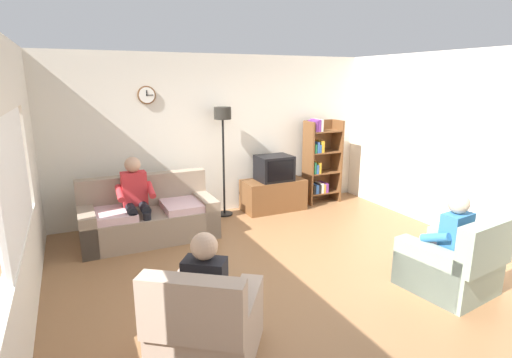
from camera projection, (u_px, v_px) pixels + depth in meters
The scene contains 14 objects.
ground_plane at pixel (294, 271), 4.89m from camera, with size 12.00×12.00×0.00m, color #8C603D.
back_wall_assembly at pixel (218, 135), 6.90m from camera, with size 6.20×0.17×2.70m.
left_wall_assembly at pixel (8, 193), 3.42m from camera, with size 0.12×5.80×2.70m.
right_wall at pixel (469, 146), 5.74m from camera, with size 0.12×5.80×2.70m, color silver.
couch at pixel (149, 218), 5.86m from camera, with size 1.90×0.89×0.90m.
tv_stand at pixel (273, 195), 7.16m from camera, with size 1.10×0.56×0.55m.
tv at pixel (274, 168), 7.02m from camera, with size 0.60×0.49×0.44m.
bookshelf at pixel (319, 161), 7.52m from camera, with size 0.68×0.36×1.59m.
floor_lamp at pixel (223, 131), 6.60m from camera, with size 0.28×0.28×1.85m.
armchair_near_window at pixel (207, 327), 3.31m from camera, with size 1.16×1.18×0.90m.
armchair_near_bookshelf at pixel (451, 266), 4.39m from camera, with size 0.91×0.98×0.90m.
person_on_couch at pixel (136, 196), 5.60m from camera, with size 0.51×0.54×1.24m.
person_in_left_armchair at pixel (209, 287), 3.32m from camera, with size 0.62×0.64×1.12m.
person_in_right_armchair at pixel (447, 237), 4.39m from camera, with size 0.55×0.57×1.12m.
Camera 1 is at (-2.32, -3.85, 2.28)m, focal length 28.03 mm.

